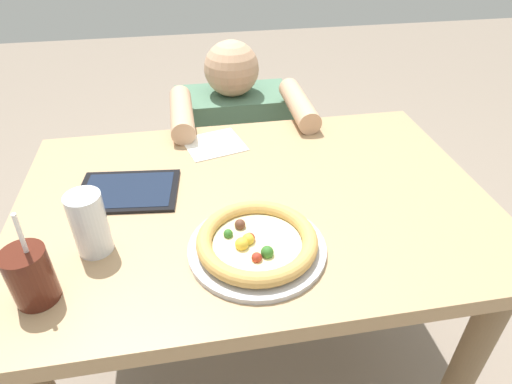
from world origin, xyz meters
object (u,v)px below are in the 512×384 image
pizza_near (257,243)px  diner_seated (235,171)px  drink_cup_colored (31,276)px  water_cup_clear (89,223)px  tablet (128,191)px

pizza_near → diner_seated: diner_seated is taller
drink_cup_colored → diner_seated: bearing=61.7°
drink_cup_colored → water_cup_clear: drink_cup_colored is taller
diner_seated → pizza_near: bearing=-93.9°
tablet → diner_seated: 0.74m
drink_cup_colored → diner_seated: (0.47, 0.88, -0.40)m
pizza_near → diner_seated: (0.06, 0.82, -0.36)m
pizza_near → water_cup_clear: water_cup_clear is taller
water_cup_clear → diner_seated: diner_seated is taller
tablet → diner_seated: diner_seated is taller
pizza_near → tablet: 0.38m
drink_cup_colored → tablet: bearing=65.5°
pizza_near → diner_seated: 0.90m
drink_cup_colored → tablet: size_ratio=0.77×
pizza_near → water_cup_clear: size_ratio=2.07×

